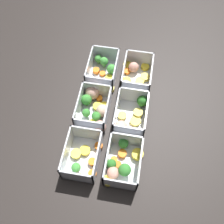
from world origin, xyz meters
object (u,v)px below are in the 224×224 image
object	(u,v)px
container_near_center	(95,108)
container_far_center	(130,117)
container_near_left	(104,69)
container_far_left	(135,75)
container_far_right	(122,163)
container_near_right	(83,157)

from	to	relation	value
container_near_center	container_far_center	bearing A→B (deg)	83.07
container_near_left	container_far_left	bearing A→B (deg)	87.60
container_far_left	container_far_center	bearing A→B (deg)	2.09
container_near_left	container_far_right	world-z (taller)	same
container_far_right	container_near_left	bearing A→B (deg)	-160.76
container_far_left	container_far_center	xyz separation A→B (m)	(0.18, 0.01, 0.00)
container_far_left	container_far_right	distance (m)	0.34
container_near_center	container_far_right	distance (m)	0.22
container_near_left	container_far_left	xyz separation A→B (m)	(0.01, 0.12, -0.00)
container_near_right	container_far_left	distance (m)	0.37
container_near_left	container_far_center	world-z (taller)	same
container_near_left	container_near_center	distance (m)	0.17
container_far_right	container_near_right	bearing A→B (deg)	-90.06
container_far_left	container_far_right	world-z (taller)	same
container_near_right	container_far_right	xyz separation A→B (m)	(0.00, 0.12, 0.00)
container_near_left	container_far_right	bearing A→B (deg)	19.24
container_near_left	container_near_right	world-z (taller)	same
container_near_left	container_near_center	bearing A→B (deg)	-0.37
container_far_left	container_near_left	bearing A→B (deg)	-92.40
container_far_right	container_far_left	bearing A→B (deg)	-179.62
container_near_left	container_near_center	world-z (taller)	same
container_near_right	container_far_left	world-z (taller)	same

